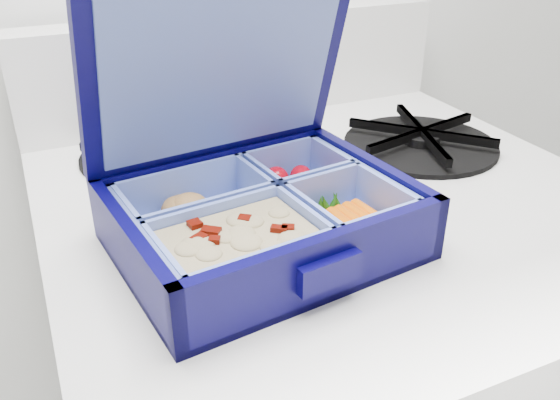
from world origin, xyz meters
name	(u,v)px	position (x,y,z in m)	size (l,w,h in m)	color
bento_box	(263,218)	(-0.71, 1.61, 0.90)	(0.25, 0.19, 0.06)	#040139
burner_grate	(421,137)	(-0.44, 1.74, 0.88)	(0.19, 0.19, 0.03)	black
burner_grate_rear	(147,151)	(-0.75, 1.85, 0.88)	(0.15, 0.15, 0.02)	black
fork	(228,177)	(-0.69, 1.76, 0.87)	(0.02, 0.18, 0.01)	#BCBDC2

